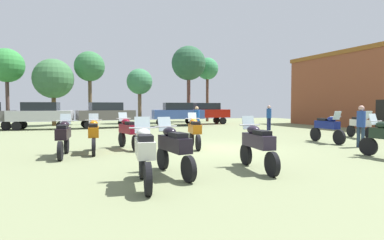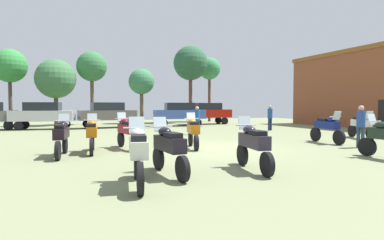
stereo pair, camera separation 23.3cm
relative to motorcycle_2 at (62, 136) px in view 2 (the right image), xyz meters
name	(u,v)px [view 2 (the right image)]	position (x,y,z in m)	size (l,w,h in m)	color
ground_plane	(215,148)	(5.85, -0.09, -0.73)	(44.00, 52.00, 0.02)	#767F58
motorcycle_2	(62,136)	(0.00, 0.00, 0.00)	(0.65, 2.23, 1.47)	black
motorcycle_3	(169,147)	(2.56, -4.14, 0.00)	(0.62, 2.23, 1.46)	black
motorcycle_4	(193,131)	(5.01, 0.25, -0.01)	(0.73, 2.07, 1.46)	black
motorcycle_5	(92,134)	(1.04, 0.51, -0.01)	(0.62, 2.17, 1.45)	black
motorcycle_6	(361,125)	(14.84, 0.41, 0.01)	(0.82, 2.16, 1.48)	black
motorcycle_7	(253,144)	(4.86, -4.44, 0.00)	(0.67, 2.21, 1.46)	black
motorcycle_11	(327,127)	(11.50, -0.50, 0.02)	(0.62, 2.24, 1.51)	black
motorcycle_12	(127,131)	(2.43, 1.08, 0.00)	(0.68, 2.24, 1.47)	black
motorcycle_13	(138,153)	(1.61, -4.89, 0.01)	(0.67, 2.12, 1.50)	black
car_1	(43,114)	(-1.44, 13.78, 0.45)	(4.53, 2.46, 2.00)	black
car_3	(179,112)	(9.19, 13.63, 0.45)	(4.52, 2.41, 2.00)	black
car_4	(107,113)	(3.16, 13.61, 0.45)	(4.44, 2.17, 2.00)	black
car_5	(207,112)	(12.50, 15.04, 0.45)	(4.37, 1.97, 2.00)	black
person_1	(270,116)	(13.48, 6.64, 0.32)	(0.35, 0.35, 1.78)	navy
person_2	(197,118)	(7.52, 5.75, 0.28)	(0.37, 0.37, 1.71)	#2E304F
person_3	(361,123)	(11.57, -2.23, 0.31)	(0.45, 0.45, 1.76)	#25374E
tree_1	(9,66)	(-4.24, 18.62, 4.35)	(2.82, 2.82, 6.53)	#4C3834
tree_2	(190,64)	(12.00, 18.08, 5.31)	(3.48, 3.48, 7.83)	brown
tree_3	(141,82)	(7.05, 18.72, 3.33)	(2.51, 2.51, 5.37)	brown
tree_5	(92,67)	(2.40, 18.73, 4.58)	(2.75, 2.75, 6.74)	brown
tree_6	(209,70)	(14.86, 19.64, 5.00)	(2.41, 2.41, 7.03)	brown
tree_7	(56,79)	(-0.67, 17.98, 3.34)	(3.40, 3.40, 5.78)	brown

